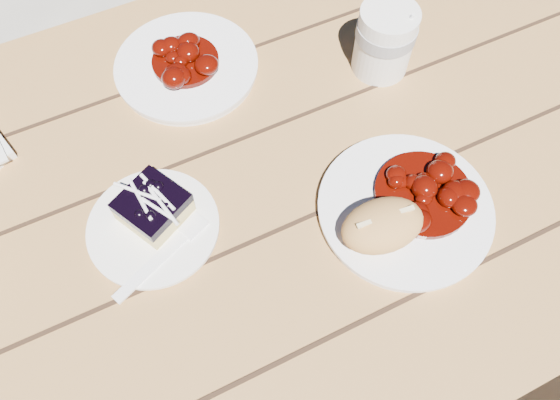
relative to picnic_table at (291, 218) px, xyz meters
name	(u,v)px	position (x,y,z in m)	size (l,w,h in m)	color
ground	(287,317)	(0.00, 0.00, -0.59)	(60.00, 60.00, 0.00)	#9C988D
picnic_table	(291,218)	(0.00, 0.00, 0.00)	(2.00, 1.55, 0.75)	brown
main_plate	(405,210)	(0.11, -0.13, 0.17)	(0.23, 0.23, 0.02)	white
goulash_stew	(426,188)	(0.14, -0.13, 0.20)	(0.13, 0.13, 0.04)	#440802
bread_roll	(382,226)	(0.05, -0.15, 0.21)	(0.11, 0.07, 0.06)	tan
dessert_plate	(154,228)	(-0.21, 0.00, 0.17)	(0.17, 0.17, 0.01)	white
blueberry_cake	(153,207)	(-0.20, 0.01, 0.19)	(0.10, 0.10, 0.05)	#E6D17D
fork_dessert	(152,266)	(-0.23, -0.06, 0.17)	(0.03, 0.16, 0.01)	white
coffee_cup	(384,41)	(0.21, 0.11, 0.22)	(0.09, 0.09, 0.11)	white
second_plate	(187,67)	(-0.07, 0.24, 0.17)	(0.22, 0.22, 0.02)	white
second_stew	(184,54)	(-0.07, 0.24, 0.20)	(0.11, 0.11, 0.04)	#440802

